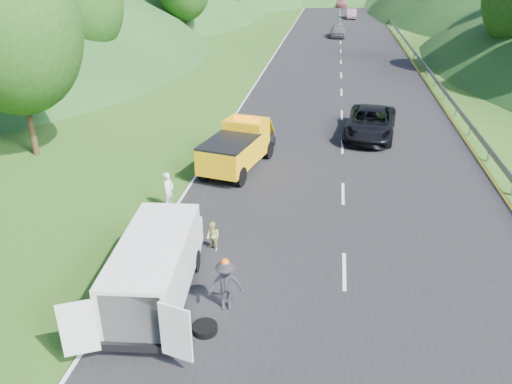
% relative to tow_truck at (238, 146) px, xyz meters
% --- Properties ---
extents(ground, '(320.00, 320.00, 0.00)m').
position_rel_tow_truck_xyz_m(ground, '(2.07, -6.22, -1.14)').
color(ground, '#38661E').
rests_on(ground, ground).
extents(road_surface, '(14.00, 200.00, 0.02)m').
position_rel_tow_truck_xyz_m(road_surface, '(5.07, 33.78, -1.13)').
color(road_surface, black).
rests_on(road_surface, ground).
extents(guardrail, '(0.06, 140.00, 1.52)m').
position_rel_tow_truck_xyz_m(guardrail, '(12.37, 46.28, -1.14)').
color(guardrail, gray).
rests_on(guardrail, ground).
extents(tree_line_left, '(14.00, 140.00, 14.00)m').
position_rel_tow_truck_xyz_m(tree_line_left, '(-16.93, 53.78, -1.14)').
color(tree_line_left, '#285719').
rests_on(tree_line_left, ground).
extents(tree_line_right, '(14.00, 140.00, 14.00)m').
position_rel_tow_truck_xyz_m(tree_line_right, '(25.07, 53.78, -1.14)').
color(tree_line_right, '#285719').
rests_on(tree_line_right, ground).
extents(tow_truck, '(3.11, 5.70, 2.32)m').
position_rel_tow_truck_xyz_m(tow_truck, '(0.00, 0.00, 0.00)').
color(tow_truck, black).
rests_on(tow_truck, ground).
extents(white_van, '(3.24, 6.11, 2.11)m').
position_rel_tow_truck_xyz_m(white_van, '(-0.56, -10.46, 0.06)').
color(white_van, black).
rests_on(white_van, ground).
extents(woman, '(0.55, 0.66, 1.59)m').
position_rel_tow_truck_xyz_m(woman, '(-2.04, -4.68, -1.14)').
color(woman, silver).
rests_on(woman, ground).
extents(child, '(0.68, 0.67, 1.10)m').
position_rel_tow_truck_xyz_m(child, '(0.47, -7.56, -1.14)').
color(child, '#BABC64').
rests_on(child, ground).
extents(worker, '(1.18, 0.86, 1.64)m').
position_rel_tow_truck_xyz_m(worker, '(1.58, -10.67, -1.14)').
color(worker, black).
rests_on(worker, ground).
extents(suitcase, '(0.36, 0.27, 0.52)m').
position_rel_tow_truck_xyz_m(suitcase, '(-2.38, -5.98, -0.87)').
color(suitcase, '#595743').
rests_on(suitcase, ground).
extents(spare_tire, '(0.71, 0.71, 0.20)m').
position_rel_tow_truck_xyz_m(spare_tire, '(1.19, -11.76, -1.14)').
color(spare_tire, black).
rests_on(spare_tire, ground).
extents(passing_suv, '(3.41, 6.09, 1.61)m').
position_rel_tow_truck_xyz_m(passing_suv, '(6.61, 5.79, -1.14)').
color(passing_suv, black).
rests_on(passing_suv, ground).
extents(dist_car_a, '(1.86, 4.63, 1.58)m').
position_rel_tow_truck_xyz_m(dist_car_a, '(4.69, 44.10, -1.14)').
color(dist_car_a, '#4C4B50').
rests_on(dist_car_a, ground).
extents(dist_car_b, '(1.56, 4.47, 1.47)m').
position_rel_tow_truck_xyz_m(dist_car_b, '(6.81, 64.89, -1.14)').
color(dist_car_b, '#764E57').
rests_on(dist_car_b, ground).
extents(dist_car_c, '(2.06, 5.08, 1.47)m').
position_rel_tow_truck_xyz_m(dist_car_c, '(5.36, 84.69, -1.14)').
color(dist_car_c, '#9D4E59').
rests_on(dist_car_c, ground).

